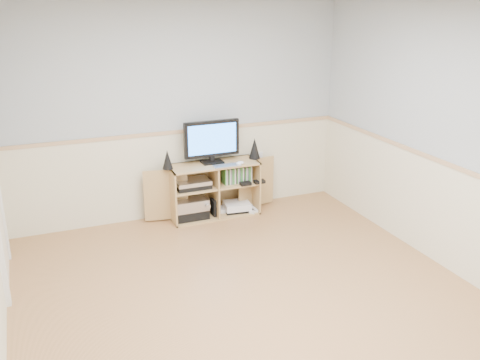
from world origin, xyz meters
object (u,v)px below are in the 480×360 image
(monitor, at_px, (212,140))
(game_consoles, at_px, (236,207))
(keyboard, at_px, (227,166))
(media_cabinet, at_px, (213,188))

(monitor, distance_m, game_consoles, 0.90)
(monitor, xyz_separation_m, game_consoles, (0.27, -0.06, -0.86))
(monitor, bearing_deg, keyboard, -58.54)
(media_cabinet, height_order, keyboard, keyboard)
(media_cabinet, bearing_deg, game_consoles, -12.85)
(media_cabinet, relative_size, keyboard, 5.15)
(monitor, distance_m, keyboard, 0.35)
(keyboard, bearing_deg, game_consoles, 38.84)
(media_cabinet, xyz_separation_m, game_consoles, (0.27, -0.06, -0.26))
(keyboard, distance_m, game_consoles, 0.62)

